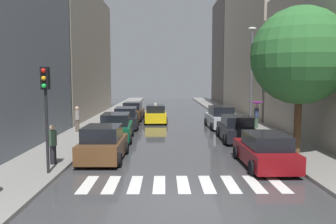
{
  "coord_description": "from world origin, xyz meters",
  "views": [
    {
      "loc": [
        -0.69,
        -10.6,
        3.96
      ],
      "look_at": [
        -0.43,
        16.31,
        1.37
      ],
      "focal_mm": 36.44,
      "sensor_mm": 36.0,
      "label": 1
    }
  ],
  "objects_px": {
    "parked_car_left_third": "(126,118)",
    "parked_car_right_second": "(236,129)",
    "parked_car_left_second": "(116,128)",
    "pedestrian_far_side": "(257,108)",
    "pedestrian_near_tree": "(77,118)",
    "street_tree_right": "(300,56)",
    "parked_car_left_fourth": "(133,112)",
    "parked_car_right_nearest": "(265,151)",
    "traffic_light_left_corner": "(46,96)",
    "pedestrian_by_kerb": "(53,143)",
    "taxi_midroad": "(155,114)",
    "parked_car_right_third": "(220,118)",
    "lamp_post_right": "(251,72)",
    "parked_car_left_nearest": "(103,144)"
  },
  "relations": [
    {
      "from": "parked_car_left_third",
      "to": "pedestrian_by_kerb",
      "type": "distance_m",
      "value": 12.59
    },
    {
      "from": "parked_car_left_third",
      "to": "parked_car_right_second",
      "type": "height_order",
      "value": "parked_car_left_third"
    },
    {
      "from": "pedestrian_by_kerb",
      "to": "parked_car_left_fourth",
      "type": "bearing_deg",
      "value": 174.3
    },
    {
      "from": "pedestrian_near_tree",
      "to": "street_tree_right",
      "type": "height_order",
      "value": "street_tree_right"
    },
    {
      "from": "parked_car_right_nearest",
      "to": "lamp_post_right",
      "type": "bearing_deg",
      "value": -10.89
    },
    {
      "from": "parked_car_left_third",
      "to": "pedestrian_near_tree",
      "type": "distance_m",
      "value": 4.42
    },
    {
      "from": "traffic_light_left_corner",
      "to": "parked_car_left_nearest",
      "type": "bearing_deg",
      "value": 58.0
    },
    {
      "from": "parked_car_right_nearest",
      "to": "street_tree_right",
      "type": "xyz_separation_m",
      "value": [
        2.34,
        2.3,
        4.41
      ]
    },
    {
      "from": "parked_car_left_nearest",
      "to": "parked_car_left_third",
      "type": "bearing_deg",
      "value": 1.24
    },
    {
      "from": "parked_car_left_nearest",
      "to": "pedestrian_far_side",
      "type": "height_order",
      "value": "pedestrian_far_side"
    },
    {
      "from": "parked_car_right_second",
      "to": "taxi_midroad",
      "type": "xyz_separation_m",
      "value": [
        -5.47,
        9.31,
        0.0
      ]
    },
    {
      "from": "pedestrian_near_tree",
      "to": "pedestrian_far_side",
      "type": "relative_size",
      "value": 0.91
    },
    {
      "from": "pedestrian_far_side",
      "to": "street_tree_right",
      "type": "bearing_deg",
      "value": 82.47
    },
    {
      "from": "street_tree_right",
      "to": "taxi_midroad",
      "type": "bearing_deg",
      "value": 119.53
    },
    {
      "from": "pedestrian_near_tree",
      "to": "street_tree_right",
      "type": "bearing_deg",
      "value": 21.64
    },
    {
      "from": "parked_car_left_nearest",
      "to": "pedestrian_by_kerb",
      "type": "distance_m",
      "value": 2.41
    },
    {
      "from": "parked_car_left_fourth",
      "to": "traffic_light_left_corner",
      "type": "height_order",
      "value": "traffic_light_left_corner"
    },
    {
      "from": "parked_car_left_third",
      "to": "parked_car_right_second",
      "type": "xyz_separation_m",
      "value": [
        7.76,
        -5.83,
        -0.03
      ]
    },
    {
      "from": "parked_car_left_nearest",
      "to": "traffic_light_left_corner",
      "type": "height_order",
      "value": "traffic_light_left_corner"
    },
    {
      "from": "parked_car_right_second",
      "to": "pedestrian_near_tree",
      "type": "relative_size",
      "value": 2.46
    },
    {
      "from": "parked_car_left_third",
      "to": "parked_car_right_nearest",
      "type": "xyz_separation_m",
      "value": [
        7.68,
        -12.47,
        -0.06
      ]
    },
    {
      "from": "parked_car_left_fourth",
      "to": "taxi_midroad",
      "type": "height_order",
      "value": "taxi_midroad"
    },
    {
      "from": "parked_car_right_third",
      "to": "taxi_midroad",
      "type": "distance_m",
      "value": 6.49
    },
    {
      "from": "parked_car_left_third",
      "to": "parked_car_left_fourth",
      "type": "height_order",
      "value": "parked_car_left_fourth"
    },
    {
      "from": "parked_car_right_third",
      "to": "pedestrian_far_side",
      "type": "bearing_deg",
      "value": -110.86
    },
    {
      "from": "traffic_light_left_corner",
      "to": "pedestrian_by_kerb",
      "type": "bearing_deg",
      "value": 100.53
    },
    {
      "from": "parked_car_left_second",
      "to": "taxi_midroad",
      "type": "height_order",
      "value": "taxi_midroad"
    },
    {
      "from": "parked_car_right_nearest",
      "to": "taxi_midroad",
      "type": "height_order",
      "value": "taxi_midroad"
    },
    {
      "from": "pedestrian_near_tree",
      "to": "traffic_light_left_corner",
      "type": "height_order",
      "value": "traffic_light_left_corner"
    },
    {
      "from": "parked_car_right_third",
      "to": "taxi_midroad",
      "type": "relative_size",
      "value": 1.0
    },
    {
      "from": "parked_car_right_second",
      "to": "pedestrian_by_kerb",
      "type": "relative_size",
      "value": 2.58
    },
    {
      "from": "parked_car_right_third",
      "to": "taxi_midroad",
      "type": "height_order",
      "value": "taxi_midroad"
    },
    {
      "from": "street_tree_right",
      "to": "traffic_light_left_corner",
      "type": "xyz_separation_m",
      "value": [
        -11.64,
        -3.79,
        -1.86
      ]
    },
    {
      "from": "pedestrian_near_tree",
      "to": "street_tree_right",
      "type": "xyz_separation_m",
      "value": [
        13.23,
        -7.16,
        4.01
      ]
    },
    {
      "from": "parked_car_left_second",
      "to": "pedestrian_far_side",
      "type": "xyz_separation_m",
      "value": [
        10.35,
        4.61,
        0.9
      ]
    },
    {
      "from": "parked_car_right_third",
      "to": "street_tree_right",
      "type": "distance_m",
      "value": 11.15
    },
    {
      "from": "parked_car_left_fourth",
      "to": "parked_car_right_nearest",
      "type": "xyz_separation_m",
      "value": [
        7.61,
        -17.71,
        -0.08
      ]
    },
    {
      "from": "parked_car_left_second",
      "to": "traffic_light_left_corner",
      "type": "xyz_separation_m",
      "value": [
        -1.61,
        -8.28,
        2.46
      ]
    },
    {
      "from": "parked_car_right_third",
      "to": "lamp_post_right",
      "type": "height_order",
      "value": "lamp_post_right"
    },
    {
      "from": "pedestrian_far_side",
      "to": "lamp_post_right",
      "type": "xyz_separation_m",
      "value": [
        -0.96,
        -1.91,
        2.73
      ]
    },
    {
      "from": "taxi_midroad",
      "to": "pedestrian_far_side",
      "type": "distance_m",
      "value": 9.31
    },
    {
      "from": "parked_car_right_third",
      "to": "street_tree_right",
      "type": "relative_size",
      "value": 0.62
    },
    {
      "from": "parked_car_right_nearest",
      "to": "pedestrian_by_kerb",
      "type": "bearing_deg",
      "value": 89.16
    },
    {
      "from": "pedestrian_far_side",
      "to": "street_tree_right",
      "type": "distance_m",
      "value": 9.73
    },
    {
      "from": "parked_car_left_second",
      "to": "pedestrian_far_side",
      "type": "distance_m",
      "value": 11.36
    },
    {
      "from": "parked_car_left_fourth",
      "to": "pedestrian_near_tree",
      "type": "relative_size",
      "value": 2.28
    },
    {
      "from": "parked_car_left_second",
      "to": "parked_car_left_nearest",
      "type": "bearing_deg",
      "value": 178.55
    },
    {
      "from": "parked_car_right_second",
      "to": "parked_car_right_nearest",
      "type": "bearing_deg",
      "value": -180.0
    },
    {
      "from": "parked_car_left_third",
      "to": "parked_car_right_second",
      "type": "relative_size",
      "value": 1.06
    },
    {
      "from": "parked_car_right_second",
      "to": "pedestrian_by_kerb",
      "type": "height_order",
      "value": "pedestrian_by_kerb"
    }
  ]
}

